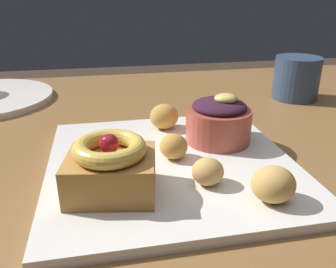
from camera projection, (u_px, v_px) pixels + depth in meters
dining_table at (123, 200)px, 0.54m from camera, size 1.52×0.93×0.73m
front_plate at (171, 164)px, 0.45m from camera, size 0.31×0.31×0.01m
cake_slice at (111, 167)px, 0.37m from camera, size 0.10×0.09×0.07m
berry_ramekin at (219, 120)px, 0.49m from camera, size 0.09×0.09×0.07m
fritter_front at (164, 116)px, 0.54m from camera, size 0.04×0.04×0.04m
fritter_middle at (273, 184)px, 0.36m from camera, size 0.05×0.04×0.04m
fritter_back at (208, 172)px, 0.39m from camera, size 0.04×0.03×0.03m
fritter_extra at (174, 146)px, 0.45m from camera, size 0.04×0.03×0.03m
coffee_mug at (296, 78)px, 0.72m from camera, size 0.09×0.09×0.09m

